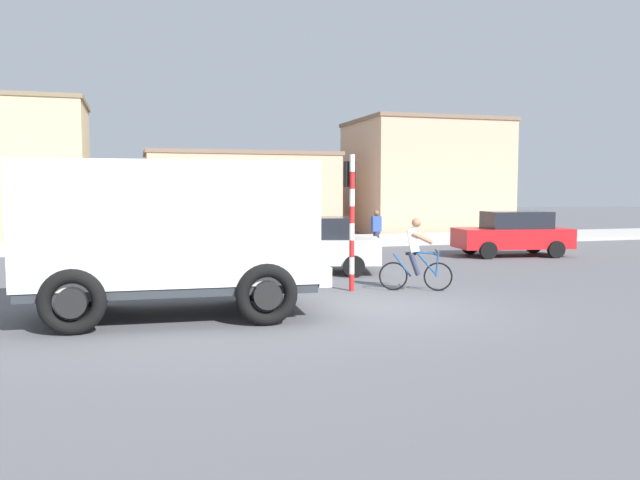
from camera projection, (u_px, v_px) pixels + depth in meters
ground_plane at (386, 308)px, 12.83m from camera, size 120.00×120.00×0.00m
sidewalk_far at (251, 243)px, 27.36m from camera, size 80.00×5.00×0.16m
truck_foreground at (173, 228)px, 11.92m from camera, size 5.55×3.07×2.90m
cyclist at (415, 254)px, 14.93m from camera, size 1.63×0.74×1.72m
traffic_light_pole at (351, 203)px, 14.87m from camera, size 0.24×0.43×3.20m
car_red_near at (310, 245)px, 18.04m from camera, size 4.31×2.72×1.60m
car_white_mid at (275, 233)px, 22.63m from camera, size 4.28×2.55×1.60m
car_far_side at (513, 233)px, 22.67m from camera, size 4.21×2.32×1.60m
pedestrian_near_kerb at (376, 232)px, 23.18m from camera, size 0.34×0.22×1.62m
building_mid_block at (241, 193)px, 34.09m from camera, size 10.03×5.22×4.34m
building_corner_right at (424, 176)px, 36.26m from camera, size 8.11×6.66×6.27m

